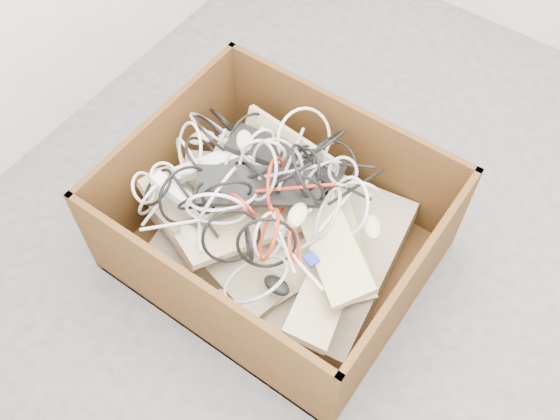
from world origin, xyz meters
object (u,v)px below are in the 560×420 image
Objects in this scene: cardboard_box at (274,235)px; vga_plug at (312,259)px; power_strip_left at (210,163)px; power_strip_right at (182,197)px.

cardboard_box is 0.33m from vga_plug.
power_strip_right is at bearing -136.34° from power_strip_left.
power_strip_right reaches higher than vga_plug.
cardboard_box is 4.36× the size of power_strip_right.
cardboard_box is at bearing -51.56° from power_strip_left.
power_strip_left is at bearing 93.35° from power_strip_right.
cardboard_box reaches higher than vga_plug.
power_strip_right is 0.53m from vga_plug.
power_strip_left is 6.64× the size of vga_plug.
cardboard_box is at bearing 30.40° from power_strip_right.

